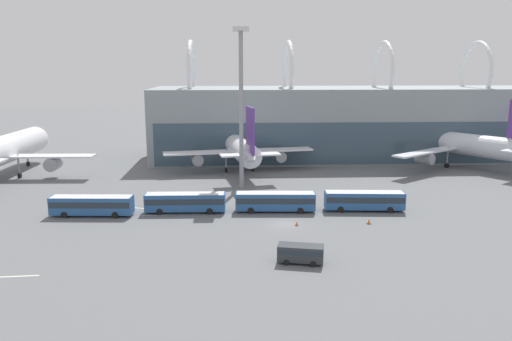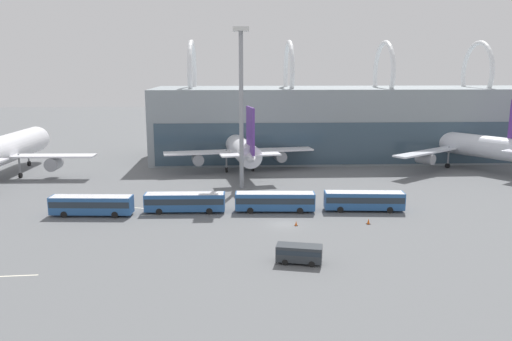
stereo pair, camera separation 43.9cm
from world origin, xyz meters
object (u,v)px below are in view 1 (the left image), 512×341
at_px(shuttle_bus_3, 364,200).
at_px(traffic_cone_1, 369,221).
at_px(traffic_cone_0, 297,223).
at_px(service_van_foreground, 301,252).
at_px(airliner_at_gate_near, 1,151).
at_px(airliner_at_gate_far, 239,147).
at_px(airliner_parked_remote, 453,143).
at_px(floodlight_mast, 241,91).
at_px(shuttle_bus_0, 92,204).
at_px(shuttle_bus_2, 275,200).
at_px(shuttle_bus_1, 185,201).

height_order(shuttle_bus_3, traffic_cone_1, shuttle_bus_3).
relative_size(shuttle_bus_3, traffic_cone_0, 18.06).
height_order(shuttle_bus_3, service_van_foreground, shuttle_bus_3).
bearing_deg(airliner_at_gate_near, airliner_at_gate_far, -84.03).
relative_size(airliner_parked_remote, traffic_cone_0, 52.94).
bearing_deg(service_van_foreground, traffic_cone_0, -83.02).
bearing_deg(traffic_cone_1, airliner_parked_remote, 53.64).
bearing_deg(airliner_at_gate_near, shuttle_bus_3, -110.68).
bearing_deg(airliner_parked_remote, shuttle_bus_3, 104.09).
bearing_deg(shuttle_bus_3, floodlight_mast, 143.85).
distance_m(shuttle_bus_0, shuttle_bus_3, 42.31).
xyz_separation_m(shuttle_bus_0, shuttle_bus_2, (28.20, 0.87, 0.00)).
bearing_deg(shuttle_bus_0, airliner_parked_remote, 29.99).
bearing_deg(airliner_parked_remote, airliner_at_gate_near, 58.58).
distance_m(shuttle_bus_0, floodlight_mast, 32.99).
bearing_deg(traffic_cone_0, floodlight_mast, 107.61).
bearing_deg(service_van_foreground, shuttle_bus_2, -74.40).
xyz_separation_m(airliner_at_gate_near, traffic_cone_0, (56.33, -35.10, -5.23)).
distance_m(shuttle_bus_2, traffic_cone_1, 14.88).
relative_size(floodlight_mast, traffic_cone_1, 37.33).
height_order(airliner_at_gate_near, service_van_foreground, airliner_at_gate_near).
xyz_separation_m(airliner_at_gate_near, shuttle_bus_2, (53.87, -27.82, -3.76)).
height_order(shuttle_bus_0, floodlight_mast, floodlight_mast).
distance_m(airliner_parked_remote, service_van_foreground, 70.69).
bearing_deg(traffic_cone_0, shuttle_bus_3, 31.26).
bearing_deg(airliner_at_gate_far, shuttle_bus_1, 154.46).
bearing_deg(floodlight_mast, airliner_parked_remote, 21.17).
relative_size(airliner_at_gate_near, traffic_cone_0, 55.74).
bearing_deg(airliner_at_gate_far, shuttle_bus_2, 179.79).
height_order(shuttle_bus_2, traffic_cone_1, shuttle_bus_2).
bearing_deg(airliner_parked_remote, airliner_at_gate_far, 58.50).
xyz_separation_m(shuttle_bus_1, traffic_cone_0, (16.55, -7.53, -1.47)).
bearing_deg(traffic_cone_1, airliner_at_gate_near, 152.50).
xyz_separation_m(airliner_at_gate_far, traffic_cone_0, (7.66, -38.70, -4.97)).
height_order(airliner_parked_remote, floodlight_mast, floodlight_mast).
xyz_separation_m(floodlight_mast, traffic_cone_0, (7.39, -23.29, -17.66)).
bearing_deg(airliner_at_gate_far, shuttle_bus_0, 134.93).
distance_m(airliner_at_gate_far, traffic_cone_0, 39.77).
height_order(airliner_at_gate_near, floodlight_mast, floodlight_mast).
xyz_separation_m(service_van_foreground, floodlight_mast, (-6.00, 37.13, 16.73)).
height_order(shuttle_bus_1, traffic_cone_0, shuttle_bus_1).
bearing_deg(shuttle_bus_3, shuttle_bus_2, -176.57).
distance_m(airliner_parked_remote, shuttle_bus_2, 56.24).
height_order(airliner_at_gate_far, service_van_foreground, airliner_at_gate_far).
bearing_deg(service_van_foreground, airliner_at_gate_near, -28.97).
bearing_deg(shuttle_bus_1, shuttle_bus_3, 0.15).
distance_m(airliner_parked_remote, floodlight_mast, 53.89).
xyz_separation_m(shuttle_bus_2, shuttle_bus_3, (14.10, -0.21, 0.00)).
height_order(shuttle_bus_1, service_van_foreground, shuttle_bus_1).
height_order(shuttle_bus_2, shuttle_bus_3, same).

